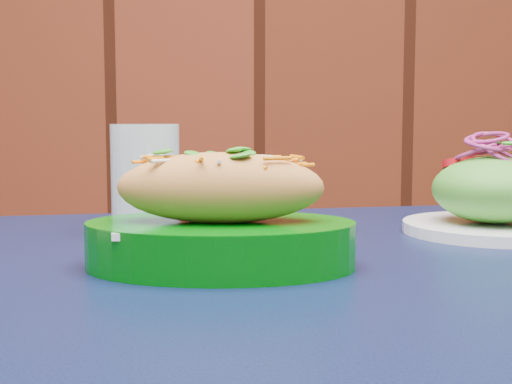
{
  "coord_description": "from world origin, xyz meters",
  "views": [
    {
      "loc": [
        -0.0,
        1.06,
        0.88
      ],
      "look_at": [
        -0.0,
        1.71,
        0.81
      ],
      "focal_mm": 50.0,
      "sensor_mm": 36.0,
      "label": 1
    }
  ],
  "objects": [
    {
      "name": "banh_mi_basket",
      "position": [
        -0.03,
        1.66,
        0.79
      ],
      "size": [
        0.23,
        0.15,
        0.11
      ],
      "rotation": [
        0.0,
        0.0,
        -0.01
      ],
      "color": "#005D07",
      "rests_on": "cafe_table"
    },
    {
      "name": "cafe_table",
      "position": [
        0.07,
        1.65,
        0.66
      ],
      "size": [
        0.94,
        0.94,
        0.75
      ],
      "rotation": [
        0.0,
        0.0,
        0.19
      ],
      "color": "black",
      "rests_on": "ground"
    },
    {
      "name": "salad_plate",
      "position": [
        0.26,
        1.84,
        0.79
      ],
      "size": [
        0.2,
        0.2,
        0.11
      ],
      "rotation": [
        0.0,
        0.0,
        -0.31
      ],
      "color": "white",
      "rests_on": "cafe_table"
    },
    {
      "name": "water_glass",
      "position": [
        -0.13,
        1.84,
        0.81
      ],
      "size": [
        0.07,
        0.07,
        0.12
      ],
      "primitive_type": "cylinder",
      "color": "silver",
      "rests_on": "cafe_table"
    }
  ]
}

